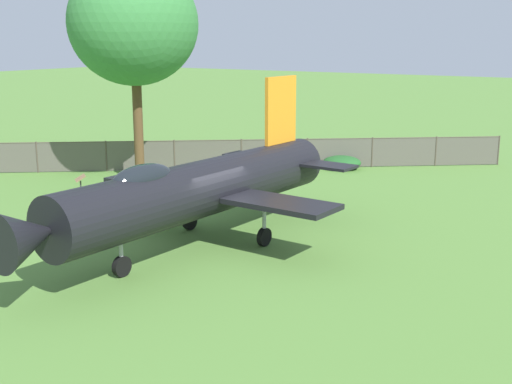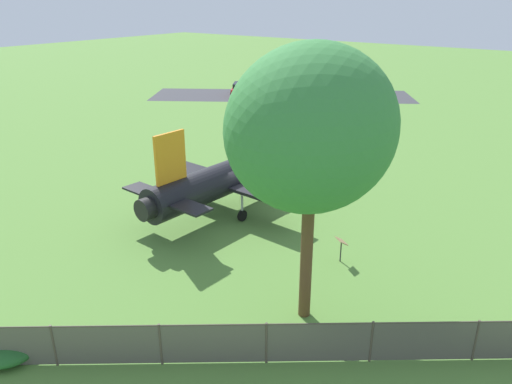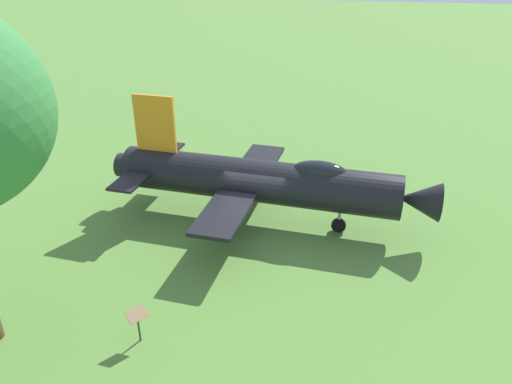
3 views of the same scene
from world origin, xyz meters
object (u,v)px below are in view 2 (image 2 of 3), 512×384
at_px(info_plaque, 341,244).
at_px(parked_car_gray, 325,89).
at_px(parked_car_yellow, 267,89).
at_px(display_jet, 239,172).
at_px(shade_tree, 312,129).
at_px(parked_car_green, 297,89).
at_px(parked_car_red, 240,89).
at_px(shrub_near_fence, 8,348).

distance_m(info_plaque, parked_car_gray, 39.12).
bearing_deg(parked_car_gray, parked_car_yellow, -92.59).
xyz_separation_m(display_jet, parked_car_yellow, (-27.84, -17.48, -1.15)).
xyz_separation_m(info_plaque, parked_car_gray, (-33.99, -19.37, -0.07)).
xyz_separation_m(shade_tree, parked_car_green, (-36.60, -22.81, -6.39)).
height_order(info_plaque, parked_car_yellow, parked_car_yellow).
xyz_separation_m(parked_car_yellow, parked_car_red, (1.85, -2.55, -0.00)).
distance_m(display_jet, parked_car_yellow, 32.89).
xyz_separation_m(display_jet, parked_car_red, (-25.99, -20.03, -1.15)).
bearing_deg(parked_car_yellow, parked_car_gray, 88.02).
distance_m(display_jet, parked_car_red, 32.83).
bearing_deg(parked_car_red, shade_tree, -171.01).
distance_m(shrub_near_fence, parked_car_yellow, 46.51).
bearing_deg(parked_car_yellow, shrub_near_fence, -10.49).
distance_m(parked_car_green, parked_car_red, 6.75).
xyz_separation_m(shrub_near_fence, parked_car_green, (-44.34, -16.13, 0.40)).
distance_m(parked_car_green, parked_car_yellow, 3.61).
height_order(parked_car_yellow, parked_car_red, parked_car_yellow).
bearing_deg(display_jet, parked_car_gray, 24.27).
bearing_deg(display_jet, info_plaque, -103.91).
relative_size(shrub_near_fence, parked_car_green, 0.42).
distance_m(shade_tree, shrub_near_fence, 12.28).
bearing_deg(parked_car_red, shrub_near_fence, 176.28).
height_order(parked_car_gray, parked_car_red, parked_car_red).
relative_size(shrub_near_fence, parked_car_yellow, 0.43).
xyz_separation_m(shade_tree, parked_car_yellow, (-34.64, -25.83, -6.34)).
bearing_deg(parked_car_green, parked_car_red, -87.80).
height_order(shade_tree, info_plaque, shade_tree).
xyz_separation_m(display_jet, parked_car_green, (-29.80, -14.46, -1.20)).
bearing_deg(parked_car_yellow, info_plaque, 4.86).
relative_size(shrub_near_fence, parked_car_gray, 0.40).
xyz_separation_m(shrub_near_fence, parked_car_red, (-40.53, -21.70, 0.45)).
height_order(shrub_near_fence, parked_car_red, parked_car_red).
xyz_separation_m(display_jet, shade_tree, (6.80, 8.35, 5.20)).
relative_size(info_plaque, parked_car_red, 0.23).
bearing_deg(info_plaque, parked_car_red, -135.79).
height_order(info_plaque, parked_car_red, parked_car_red).
relative_size(parked_car_gray, parked_car_yellow, 1.07).
relative_size(shade_tree, parked_car_gray, 2.05).
xyz_separation_m(shrub_near_fence, info_plaque, (-12.09, 5.97, 0.52)).
height_order(shade_tree, parked_car_red, shade_tree).
bearing_deg(parked_car_yellow, shade_tree, 1.90).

